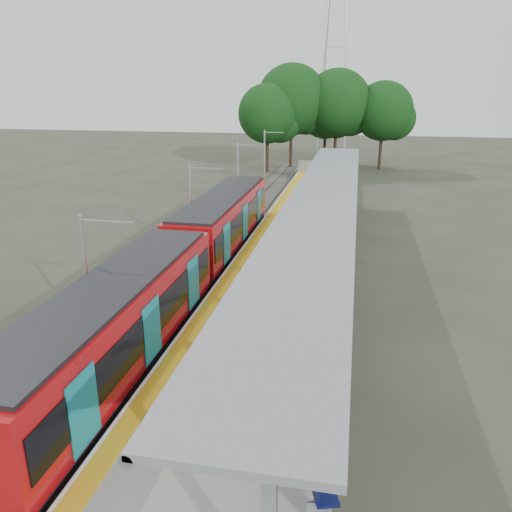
# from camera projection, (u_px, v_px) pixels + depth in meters

# --- Properties ---
(trackbed) EXTENTS (3.00, 70.00, 0.24)m
(trackbed) POSITION_uv_depth(u_px,v_px,m) (226.00, 249.00, 30.79)
(trackbed) COLOR #59544C
(trackbed) RESTS_ON ground
(platform) EXTENTS (6.00, 50.00, 1.00)m
(platform) POSITION_uv_depth(u_px,v_px,m) (299.00, 247.00, 29.83)
(platform) COLOR gray
(platform) RESTS_ON ground
(tactile_strip) EXTENTS (0.60, 50.00, 0.02)m
(tactile_strip) POSITION_uv_depth(u_px,v_px,m) (257.00, 237.00, 30.14)
(tactile_strip) COLOR gold
(tactile_strip) RESTS_ON platform
(end_fence) EXTENTS (6.00, 0.10, 1.20)m
(end_fence) POSITION_uv_depth(u_px,v_px,m) (326.00, 167.00, 52.64)
(end_fence) COLOR #9EA0A5
(end_fence) RESTS_ON platform
(train) EXTENTS (2.74, 27.60, 3.62)m
(train) POSITION_uv_depth(u_px,v_px,m) (184.00, 259.00, 23.05)
(train) COLOR black
(train) RESTS_ON ground
(canopy) EXTENTS (3.27, 38.00, 3.66)m
(canopy) POSITION_uv_depth(u_px,v_px,m) (324.00, 202.00, 24.80)
(canopy) COLOR #9EA0A5
(canopy) RESTS_ON platform
(pylon) EXTENTS (8.00, 4.00, 38.00)m
(pylon) POSITION_uv_depth(u_px,v_px,m) (337.00, 19.00, 73.24)
(pylon) COLOR #9EA0A5
(pylon) RESTS_ON ground
(tree_cluster) EXTENTS (19.98, 13.46, 12.28)m
(tree_cluster) POSITION_uv_depth(u_px,v_px,m) (320.00, 106.00, 59.17)
(tree_cluster) COLOR #382316
(tree_cluster) RESTS_ON ground
(catenary_masts) EXTENTS (2.08, 48.16, 5.40)m
(catenary_masts) POSITION_uv_depth(u_px,v_px,m) (193.00, 207.00, 29.28)
(catenary_masts) COLOR #9EA0A5
(catenary_masts) RESTS_ON ground
(bench_near) EXTENTS (0.97, 1.71, 1.12)m
(bench_near) POSITION_uv_depth(u_px,v_px,m) (315.00, 474.00, 10.93)
(bench_near) COLOR #0F154F
(bench_near) RESTS_ON platform
(bench_mid) EXTENTS (0.49, 1.37, 0.92)m
(bench_mid) POSITION_uv_depth(u_px,v_px,m) (335.00, 235.00, 28.80)
(bench_mid) COLOR #0F154F
(bench_mid) RESTS_ON platform
(bench_far) EXTENTS (0.51, 1.46, 0.98)m
(bench_far) POSITION_uv_depth(u_px,v_px,m) (346.00, 213.00, 33.62)
(bench_far) COLOR #0F154F
(bench_far) RESTS_ON platform
(info_pillar_near) EXTENTS (0.42, 0.42, 1.85)m
(info_pillar_near) POSITION_uv_depth(u_px,v_px,m) (280.00, 390.00, 13.60)
(info_pillar_near) COLOR beige
(info_pillar_near) RESTS_ON platform
(info_pillar_far) EXTENTS (0.42, 0.42, 1.88)m
(info_pillar_far) POSITION_uv_depth(u_px,v_px,m) (325.00, 256.00, 24.28)
(info_pillar_far) COLOR beige
(info_pillar_far) RESTS_ON platform
(litter_bin) EXTENTS (0.59, 0.59, 1.02)m
(litter_bin) POSITION_uv_depth(u_px,v_px,m) (333.00, 229.00, 29.97)
(litter_bin) COLOR #9EA0A5
(litter_bin) RESTS_ON platform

